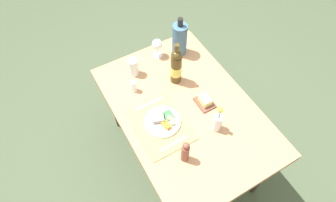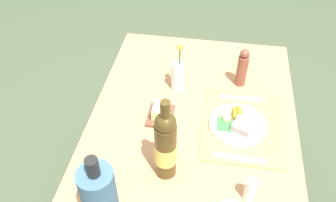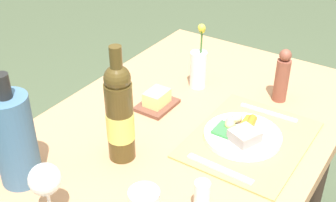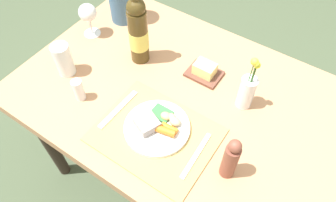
{
  "view_description": "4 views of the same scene",
  "coord_description": "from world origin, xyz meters",
  "px_view_note": "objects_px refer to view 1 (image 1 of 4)",
  "views": [
    {
      "loc": [
        0.81,
        -0.59,
        2.24
      ],
      "look_at": [
        -0.07,
        -0.09,
        0.76
      ],
      "focal_mm": 30.81,
      "sensor_mm": 36.0,
      "label": 1
    },
    {
      "loc": [
        -0.97,
        -0.06,
        1.73
      ],
      "look_at": [
        0.0,
        0.1,
        0.81
      ],
      "focal_mm": 38.17,
      "sensor_mm": 36.0,
      "label": 2
    },
    {
      "loc": [
        -0.96,
        -0.56,
        1.47
      ],
      "look_at": [
        -0.02,
        0.06,
        0.77
      ],
      "focal_mm": 47.35,
      "sensor_mm": 36.0,
      "label": 3
    },
    {
      "loc": [
        0.36,
        -0.63,
        1.61
      ],
      "look_at": [
        0.01,
        -0.09,
        0.76
      ],
      "focal_mm": 33.69,
      "sensor_mm": 36.0,
      "label": 4
    }
  ],
  "objects_px": {
    "wine_glass": "(157,45)",
    "knife": "(174,144)",
    "wine_bottle": "(176,66)",
    "water_tumbler": "(134,68)",
    "dining_table": "(185,115)",
    "dinner_plate": "(163,121)",
    "flower_vase": "(218,122)",
    "butter_dish": "(205,101)",
    "salt_shaker": "(134,86)",
    "cooler_bottle": "(180,39)",
    "pepper_mill": "(185,152)",
    "fork": "(149,104)"
  },
  "relations": [
    {
      "from": "fork",
      "to": "knife",
      "type": "bearing_deg",
      "value": 1.26
    },
    {
      "from": "flower_vase",
      "to": "pepper_mill",
      "type": "bearing_deg",
      "value": -74.91
    },
    {
      "from": "water_tumbler",
      "to": "dining_table",
      "type": "bearing_deg",
      "value": 19.55
    },
    {
      "from": "dining_table",
      "to": "cooler_bottle",
      "type": "height_order",
      "value": "cooler_bottle"
    },
    {
      "from": "salt_shaker",
      "to": "knife",
      "type": "bearing_deg",
      "value": 3.4
    },
    {
      "from": "fork",
      "to": "cooler_bottle",
      "type": "distance_m",
      "value": 0.52
    },
    {
      "from": "flower_vase",
      "to": "butter_dish",
      "type": "distance_m",
      "value": 0.2
    },
    {
      "from": "butter_dish",
      "to": "flower_vase",
      "type": "bearing_deg",
      "value": -13.14
    },
    {
      "from": "dinner_plate",
      "to": "water_tumbler",
      "type": "bearing_deg",
      "value": 177.17
    },
    {
      "from": "cooler_bottle",
      "to": "salt_shaker",
      "type": "bearing_deg",
      "value": -70.6
    },
    {
      "from": "wine_glass",
      "to": "dinner_plate",
      "type": "bearing_deg",
      "value": -25.27
    },
    {
      "from": "flower_vase",
      "to": "butter_dish",
      "type": "relative_size",
      "value": 1.8
    },
    {
      "from": "dinner_plate",
      "to": "butter_dish",
      "type": "xyz_separation_m",
      "value": [
        0.01,
        0.3,
        0.0
      ]
    },
    {
      "from": "cooler_bottle",
      "to": "pepper_mill",
      "type": "distance_m",
      "value": 0.84
    },
    {
      "from": "cooler_bottle",
      "to": "wine_bottle",
      "type": "relative_size",
      "value": 0.92
    },
    {
      "from": "water_tumbler",
      "to": "butter_dish",
      "type": "relative_size",
      "value": 1.02
    },
    {
      "from": "dinner_plate",
      "to": "water_tumbler",
      "type": "distance_m",
      "value": 0.45
    },
    {
      "from": "wine_glass",
      "to": "wine_bottle",
      "type": "relative_size",
      "value": 0.45
    },
    {
      "from": "wine_glass",
      "to": "cooler_bottle",
      "type": "bearing_deg",
      "value": 72.44
    },
    {
      "from": "wine_glass",
      "to": "knife",
      "type": "bearing_deg",
      "value": -20.91
    },
    {
      "from": "cooler_bottle",
      "to": "butter_dish",
      "type": "xyz_separation_m",
      "value": [
        0.47,
        -0.09,
        -0.1
      ]
    },
    {
      "from": "fork",
      "to": "butter_dish",
      "type": "height_order",
      "value": "butter_dish"
    },
    {
      "from": "knife",
      "to": "flower_vase",
      "type": "bearing_deg",
      "value": 81.16
    },
    {
      "from": "flower_vase",
      "to": "wine_bottle",
      "type": "distance_m",
      "value": 0.45
    },
    {
      "from": "salt_shaker",
      "to": "butter_dish",
      "type": "distance_m",
      "value": 0.47
    },
    {
      "from": "dinner_plate",
      "to": "butter_dish",
      "type": "distance_m",
      "value": 0.3
    },
    {
      "from": "dining_table",
      "to": "salt_shaker",
      "type": "xyz_separation_m",
      "value": [
        -0.29,
        -0.22,
        0.12
      ]
    },
    {
      "from": "dinner_plate",
      "to": "water_tumbler",
      "type": "relative_size",
      "value": 1.68
    },
    {
      "from": "fork",
      "to": "salt_shaker",
      "type": "relative_size",
      "value": 2.17
    },
    {
      "from": "dinner_plate",
      "to": "pepper_mill",
      "type": "bearing_deg",
      "value": -1.79
    },
    {
      "from": "dining_table",
      "to": "fork",
      "type": "distance_m",
      "value": 0.25
    },
    {
      "from": "fork",
      "to": "flower_vase",
      "type": "xyz_separation_m",
      "value": [
        0.35,
        0.27,
        0.07
      ]
    },
    {
      "from": "dining_table",
      "to": "dinner_plate",
      "type": "relative_size",
      "value": 5.43
    },
    {
      "from": "wine_bottle",
      "to": "water_tumbler",
      "type": "height_order",
      "value": "wine_bottle"
    },
    {
      "from": "flower_vase",
      "to": "salt_shaker",
      "type": "bearing_deg",
      "value": -148.94
    },
    {
      "from": "knife",
      "to": "butter_dish",
      "type": "distance_m",
      "value": 0.35
    },
    {
      "from": "salt_shaker",
      "to": "cooler_bottle",
      "type": "bearing_deg",
      "value": 109.4
    },
    {
      "from": "cooler_bottle",
      "to": "wine_bottle",
      "type": "distance_m",
      "value": 0.26
    },
    {
      "from": "dinner_plate",
      "to": "butter_dish",
      "type": "relative_size",
      "value": 1.72
    },
    {
      "from": "dining_table",
      "to": "knife",
      "type": "relative_size",
      "value": 6.6
    },
    {
      "from": "flower_vase",
      "to": "wine_glass",
      "type": "bearing_deg",
      "value": -178.55
    },
    {
      "from": "dinner_plate",
      "to": "cooler_bottle",
      "type": "xyz_separation_m",
      "value": [
        -0.46,
        0.4,
        0.11
      ]
    },
    {
      "from": "wine_bottle",
      "to": "butter_dish",
      "type": "distance_m",
      "value": 0.29
    },
    {
      "from": "cooler_bottle",
      "to": "pepper_mill",
      "type": "height_order",
      "value": "cooler_bottle"
    },
    {
      "from": "wine_bottle",
      "to": "pepper_mill",
      "type": "xyz_separation_m",
      "value": [
        0.52,
        -0.25,
        -0.05
      ]
    },
    {
      "from": "dinner_plate",
      "to": "fork",
      "type": "height_order",
      "value": "dinner_plate"
    },
    {
      "from": "dinner_plate",
      "to": "wine_glass",
      "type": "distance_m",
      "value": 0.57
    },
    {
      "from": "fork",
      "to": "salt_shaker",
      "type": "distance_m",
      "value": 0.16
    },
    {
      "from": "fork",
      "to": "pepper_mill",
      "type": "relative_size",
      "value": 1.05
    },
    {
      "from": "salt_shaker",
      "to": "dining_table",
      "type": "bearing_deg",
      "value": 36.43
    }
  ]
}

